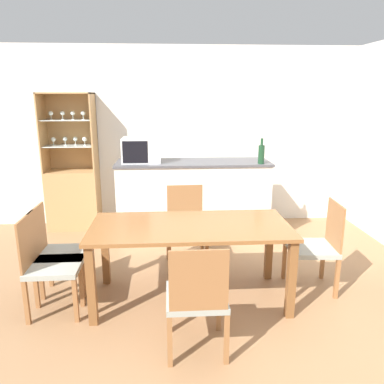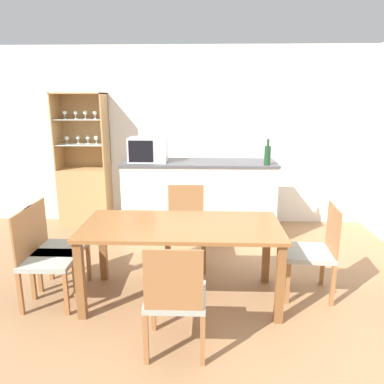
% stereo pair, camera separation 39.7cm
% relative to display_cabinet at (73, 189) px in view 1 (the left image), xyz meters
% --- Properties ---
extents(ground_plane, '(18.00, 18.00, 0.00)m').
position_rel_display_cabinet_xyz_m(ground_plane, '(1.56, -2.41, -0.57)').
color(ground_plane, '#936B47').
extents(wall_back, '(6.80, 0.06, 2.55)m').
position_rel_display_cabinet_xyz_m(wall_back, '(1.56, 0.22, 0.71)').
color(wall_back, silver).
rests_on(wall_back, ground_plane).
extents(kitchen_counter, '(1.98, 0.61, 1.04)m').
position_rel_display_cabinet_xyz_m(kitchen_counter, '(1.68, -0.50, -0.05)').
color(kitchen_counter, white).
rests_on(kitchen_counter, ground_plane).
extents(display_cabinet, '(0.71, 0.40, 1.91)m').
position_rel_display_cabinet_xyz_m(display_cabinet, '(0.00, 0.00, 0.00)').
color(display_cabinet, tan).
rests_on(display_cabinet, ground_plane).
extents(dining_table, '(1.79, 0.84, 0.73)m').
position_rel_display_cabinet_xyz_m(dining_table, '(1.55, -2.09, 0.07)').
color(dining_table, brown).
rests_on(dining_table, ground_plane).
extents(dining_chair_side_right_far, '(0.47, 0.47, 0.88)m').
position_rel_display_cabinet_xyz_m(dining_chair_side_right_far, '(2.78, -1.97, -0.13)').
color(dining_chair_side_right_far, '#999E93').
rests_on(dining_chair_side_right_far, ground_plane).
extents(dining_chair_head_far, '(0.46, 0.46, 0.88)m').
position_rel_display_cabinet_xyz_m(dining_chair_head_far, '(1.55, -1.33, -0.13)').
color(dining_chair_head_far, '#999E93').
rests_on(dining_chair_head_far, ground_plane).
extents(dining_chair_side_left_near, '(0.44, 0.44, 0.88)m').
position_rel_display_cabinet_xyz_m(dining_chair_side_left_near, '(0.31, -2.22, -0.13)').
color(dining_chair_side_left_near, '#999E93').
rests_on(dining_chair_side_left_near, ground_plane).
extents(dining_chair_head_near, '(0.44, 0.44, 0.88)m').
position_rel_display_cabinet_xyz_m(dining_chair_head_near, '(1.55, -2.85, -0.13)').
color(dining_chair_head_near, '#999E93').
rests_on(dining_chair_head_near, ground_plane).
extents(dining_chair_side_left_far, '(0.44, 0.44, 0.88)m').
position_rel_display_cabinet_xyz_m(dining_chair_side_left_far, '(0.31, -1.96, -0.13)').
color(dining_chair_side_left_far, '#999E93').
rests_on(dining_chair_side_left_far, ground_plane).
extents(microwave, '(0.48, 0.35, 0.31)m').
position_rel_display_cabinet_xyz_m(microwave, '(1.02, -0.51, 0.62)').
color(microwave, silver).
rests_on(microwave, kitchen_counter).
extents(wine_bottle, '(0.08, 0.08, 0.32)m').
position_rel_display_cabinet_xyz_m(wine_bottle, '(2.52, -0.72, 0.59)').
color(wine_bottle, '#193D23').
rests_on(wine_bottle, kitchen_counter).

